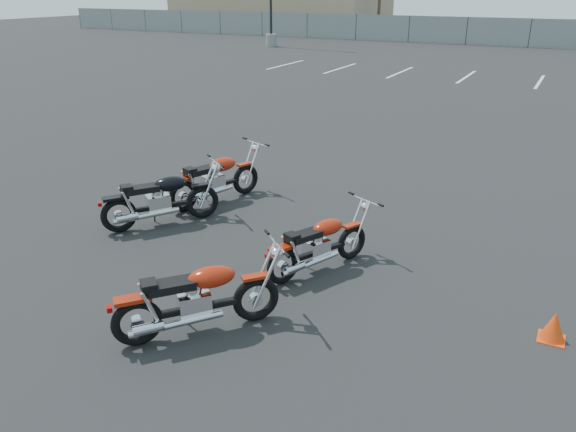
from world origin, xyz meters
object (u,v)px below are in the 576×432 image
at_px(motorcycle_second_black, 161,199).
at_px(motorcycle_rear_red, 319,244).
at_px(motorcycle_third_red, 197,298).
at_px(motorcycle_front_red, 215,179).

height_order(motorcycle_second_black, motorcycle_rear_red, motorcycle_second_black).
bearing_deg(motorcycle_third_red, motorcycle_second_black, 136.28).
distance_m(motorcycle_third_red, motorcycle_rear_red, 2.10).
relative_size(motorcycle_third_red, motorcycle_rear_red, 1.00).
distance_m(motorcycle_second_black, motorcycle_rear_red, 3.01).
xyz_separation_m(motorcycle_third_red, motorcycle_rear_red, (0.59, 2.02, -0.04)).
height_order(motorcycle_front_red, motorcycle_second_black, motorcycle_second_black).
relative_size(motorcycle_front_red, motorcycle_third_red, 1.14).
bearing_deg(motorcycle_second_black, motorcycle_third_red, -43.72).
bearing_deg(motorcycle_third_red, motorcycle_rear_red, 73.82).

